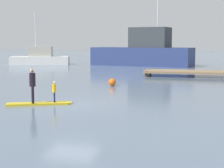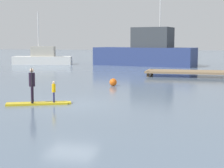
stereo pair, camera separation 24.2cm
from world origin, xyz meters
TOP-DOWN VIEW (x-y plane):
  - ground_plane at (0.00, 0.00)m, footprint 240.00×240.00m
  - paddleboard_near at (-1.53, -0.45)m, footprint 3.11×1.78m
  - paddler_adult at (-1.80, -0.57)m, footprint 0.39×0.49m
  - paddler_child_solo at (-0.85, -0.14)m, footprint 0.24×0.35m
  - fishing_boat_white_large at (-0.66, 30.12)m, footprint 13.62×6.62m
  - fishing_boat_green_midground at (-14.79, 29.30)m, footprint 8.23×4.36m
  - floating_dock at (7.13, 16.29)m, footprint 11.42×2.95m
  - mooring_buoy_near at (0.28, 7.82)m, footprint 0.53×0.53m

SIDE VIEW (x-z plane):
  - ground_plane at x=0.00m, z-range 0.00..0.00m
  - paddleboard_near at x=-1.53m, z-range 0.00..0.10m
  - mooring_buoy_near at x=0.28m, z-range 0.00..0.53m
  - floating_dock at x=7.13m, z-range 0.16..0.65m
  - paddler_child_solo at x=-0.85m, z-range 0.16..1.20m
  - fishing_boat_green_midground at x=-14.79m, z-range -2.65..4.43m
  - paddler_adult at x=-1.80m, z-range 0.21..1.94m
  - fishing_boat_white_large at x=-0.66m, z-range -3.82..7.39m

